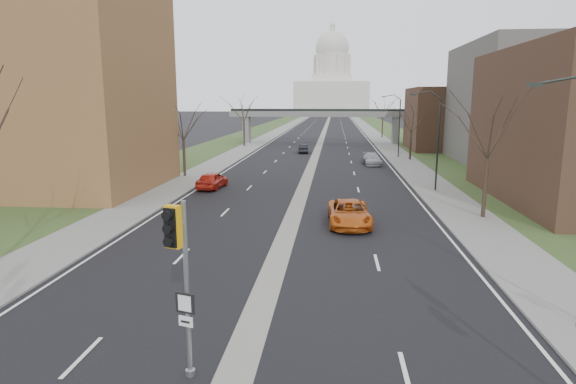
% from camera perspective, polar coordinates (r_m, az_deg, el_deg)
% --- Properties ---
extents(road_surface, '(20.00, 600.00, 0.01)m').
position_cam_1_polar(road_surface, '(161.41, 4.60, 7.92)').
color(road_surface, black).
rests_on(road_surface, ground).
extents(median_strip, '(1.20, 600.00, 0.02)m').
position_cam_1_polar(median_strip, '(161.41, 4.60, 7.92)').
color(median_strip, gray).
rests_on(median_strip, ground).
extents(sidewalk_right, '(4.00, 600.00, 0.12)m').
position_cam_1_polar(sidewalk_right, '(161.65, 8.89, 7.85)').
color(sidewalk_right, gray).
rests_on(sidewalk_right, ground).
extents(sidewalk_left, '(4.00, 600.00, 0.12)m').
position_cam_1_polar(sidewalk_left, '(162.06, 0.31, 7.98)').
color(sidewalk_left, gray).
rests_on(sidewalk_left, ground).
extents(grass_verge_right, '(8.00, 600.00, 0.10)m').
position_cam_1_polar(grass_verge_right, '(162.10, 11.03, 7.79)').
color(grass_verge_right, '#283F1D').
rests_on(grass_verge_right, ground).
extents(grass_verge_left, '(8.00, 600.00, 0.10)m').
position_cam_1_polar(grass_verge_left, '(162.72, -1.81, 7.99)').
color(grass_verge_left, '#283F1D').
rests_on(grass_verge_left, ground).
extents(apartment_building, '(25.00, 16.00, 22.00)m').
position_cam_1_polar(apartment_building, '(50.35, -30.17, 12.83)').
color(apartment_building, brown).
rests_on(apartment_building, ground).
extents(commercial_block_mid, '(18.00, 22.00, 15.00)m').
position_cam_1_polar(commercial_block_mid, '(68.04, 27.68, 9.19)').
color(commercial_block_mid, '#5D5B55').
rests_on(commercial_block_mid, ground).
extents(commercial_block_far, '(14.00, 14.00, 10.00)m').
position_cam_1_polar(commercial_block_far, '(83.49, 19.05, 8.17)').
color(commercial_block_far, '#482F21').
rests_on(commercial_block_far, ground).
extents(pedestrian_bridge, '(34.00, 3.00, 6.45)m').
position_cam_1_polar(pedestrian_bridge, '(91.29, 3.84, 8.80)').
color(pedestrian_bridge, slate).
rests_on(pedestrian_bridge, ground).
extents(capitol, '(48.00, 42.00, 55.75)m').
position_cam_1_polar(capitol, '(331.38, 5.19, 12.57)').
color(capitol, silver).
rests_on(capitol, ground).
extents(streetlight_mid, '(2.61, 0.20, 8.70)m').
position_cam_1_polar(streetlight_mid, '(43.98, 16.50, 9.04)').
color(streetlight_mid, black).
rests_on(streetlight_mid, sidewalk_right).
extents(streetlight_far, '(2.61, 0.20, 8.70)m').
position_cam_1_polar(streetlight_far, '(69.68, 12.48, 9.71)').
color(streetlight_far, black).
rests_on(streetlight_far, sidewalk_right).
extents(tree_left_b, '(6.75, 6.75, 8.81)m').
position_cam_1_polar(tree_left_b, '(51.70, -12.39, 8.62)').
color(tree_left_b, '#382B21').
rests_on(tree_left_b, sidewalk_left).
extents(tree_left_c, '(7.65, 7.65, 9.99)m').
position_cam_1_polar(tree_left_c, '(84.69, -5.28, 10.12)').
color(tree_left_c, '#382B21').
rests_on(tree_left_c, sidewalk_left).
extents(tree_right_a, '(7.20, 7.20, 9.40)m').
position_cam_1_polar(tree_right_a, '(34.75, 22.84, 7.77)').
color(tree_right_a, '#382B21').
rests_on(tree_right_a, sidewalk_right).
extents(tree_right_b, '(6.30, 6.30, 8.22)m').
position_cam_1_polar(tree_right_b, '(67.01, 14.47, 8.62)').
color(tree_right_b, '#382B21').
rests_on(tree_right_b, sidewalk_right).
extents(tree_right_c, '(7.65, 7.65, 9.99)m').
position_cam_1_polar(tree_right_c, '(106.69, 11.22, 10.09)').
color(tree_right_c, '#382B21').
rests_on(tree_right_c, sidewalk_right).
extents(signal_pole_median, '(0.70, 0.88, 5.26)m').
position_cam_1_polar(signal_pole_median, '(13.63, -12.75, -7.84)').
color(signal_pole_median, gray).
rests_on(signal_pole_median, ground).
extents(car_left_near, '(2.28, 4.79, 1.58)m').
position_cam_1_polar(car_left_near, '(44.64, -8.97, 1.41)').
color(car_left_near, '#B32114').
rests_on(car_left_near, ground).
extents(car_left_far, '(1.67, 4.23, 1.37)m').
position_cam_1_polar(car_left_far, '(74.63, 1.85, 5.18)').
color(car_left_far, black).
rests_on(car_left_far, ground).
extents(car_right_near, '(2.89, 5.82, 1.59)m').
position_cam_1_polar(car_right_near, '(31.40, 7.27, -2.49)').
color(car_right_near, '#BE5414').
rests_on(car_right_near, ground).
extents(car_right_mid, '(2.40, 5.08, 1.43)m').
position_cam_1_polar(car_right_mid, '(61.40, 9.92, 3.85)').
color(car_right_mid, gray).
rests_on(car_right_mid, ground).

